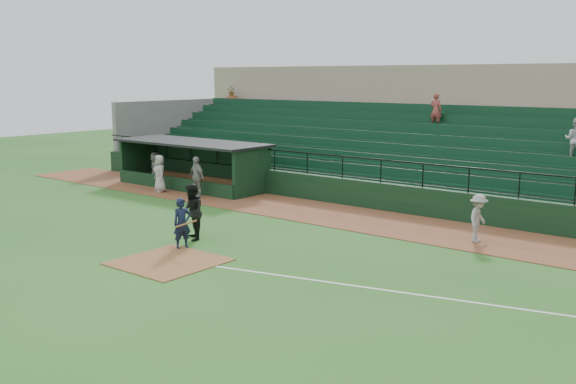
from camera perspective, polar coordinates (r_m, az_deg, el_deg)
The scene contains 12 objects.
ground at distance 21.40m, azimuth -8.43°, elevation -5.54°, with size 90.00×90.00×0.00m, color #285C1D.
warning_track at distance 27.29m, azimuth 3.94°, elevation -1.99°, with size 40.00×4.00×0.03m, color brown.
home_plate_dirt at distance 20.75m, azimuth -10.46°, elevation -6.06°, with size 3.00×3.00×0.03m, color brown.
foul_line at distance 17.72m, azimuth 12.79°, elevation -9.02°, with size 18.00×0.09×0.01m, color white.
stadium_structure at distance 34.16m, azimuth 12.13°, elevation 4.14°, with size 38.00×13.08×6.40m.
dugout at distance 34.54m, azimuth -7.94°, elevation 2.72°, with size 8.90×3.20×2.42m.
batter_at_plate at distance 22.06m, azimuth -9.32°, elevation -2.76°, with size 1.10×0.74×1.74m.
umpire at distance 23.14m, azimuth -8.49°, elevation -1.77°, with size 0.98×0.77×2.02m, color black.
runner at distance 23.48m, azimuth 16.43°, elevation -2.24°, with size 1.10×0.63×1.70m, color #9B9691.
dugout_player_a at distance 31.19m, azimuth -8.07°, elevation 1.33°, with size 1.16×0.48×1.97m, color gray.
dugout_player_b at distance 33.02m, azimuth -11.25°, elevation 1.62°, with size 0.91×0.59×1.86m, color #ABA6A0.
dugout_player_c at distance 35.33m, azimuth -11.62°, elevation 2.07°, with size 1.62×0.52×1.75m, color gray.
Camera 1 is at (15.16, -13.96, 5.75)m, focal length 40.31 mm.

